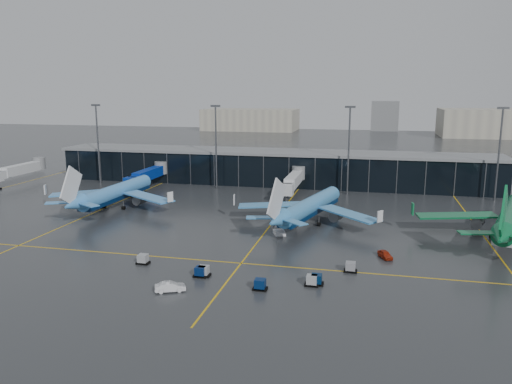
% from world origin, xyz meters
% --- Properties ---
extents(ground, '(600.00, 600.00, 0.00)m').
position_xyz_m(ground, '(0.00, 0.00, 0.00)').
color(ground, '#282B2D').
rests_on(ground, ground).
extents(terminal_pier, '(142.00, 17.00, 10.70)m').
position_xyz_m(terminal_pier, '(0.00, 62.00, 5.42)').
color(terminal_pier, black).
rests_on(terminal_pier, ground).
extents(jet_bridges, '(94.00, 27.50, 7.20)m').
position_xyz_m(jet_bridges, '(-35.00, 42.99, 4.55)').
color(jet_bridges, '#595B60').
rests_on(jet_bridges, ground).
extents(flood_masts, '(203.00, 0.50, 25.50)m').
position_xyz_m(flood_masts, '(5.00, 50.00, 13.81)').
color(flood_masts, '#595B60').
rests_on(flood_masts, ground).
extents(distant_hangars, '(260.00, 71.00, 22.00)m').
position_xyz_m(distant_hangars, '(49.94, 270.08, 8.79)').
color(distant_hangars, '#B2AD99').
rests_on(distant_hangars, ground).
extents(taxi_lines, '(220.00, 120.00, 0.02)m').
position_xyz_m(taxi_lines, '(10.00, 10.61, 0.01)').
color(taxi_lines, gold).
rests_on(taxi_lines, ground).
extents(airliner_arkefly, '(37.97, 42.86, 12.78)m').
position_xyz_m(airliner_arkefly, '(-32.27, 19.42, 6.39)').
color(airliner_arkefly, '#418DD8').
rests_on(airliner_arkefly, ground).
extents(airliner_klm_near, '(44.84, 48.40, 12.52)m').
position_xyz_m(airliner_klm_near, '(18.47, 15.21, 6.26)').
color(airliner_klm_near, '#3C87C5').
rests_on(airliner_klm_near, ground).
extents(airliner_aer_lingus, '(49.90, 53.34, 13.43)m').
position_xyz_m(airliner_aer_lingus, '(59.67, 12.61, 6.71)').
color(airliner_aer_lingus, '#0B6134').
rests_on(airliner_aer_lingus, ground).
extents(baggage_carts, '(37.70, 12.38, 1.70)m').
position_xyz_m(baggage_carts, '(13.73, -21.35, 0.76)').
color(baggage_carts, black).
rests_on(baggage_carts, ground).
extents(mobile_airstair, '(3.22, 3.79, 3.45)m').
position_xyz_m(mobile_airstair, '(13.26, 4.15, 0.77)').
color(mobile_airstair, white).
rests_on(mobile_airstair, ground).
extents(service_van_red, '(3.06, 4.30, 1.36)m').
position_xyz_m(service_van_red, '(34.65, -6.45, 0.68)').
color(service_van_red, '#9A220B').
rests_on(service_van_red, ground).
extents(service_van_white, '(4.85, 3.37, 1.51)m').
position_xyz_m(service_van_white, '(2.81, -29.57, 0.76)').
color(service_van_white, silver).
rests_on(service_van_white, ground).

